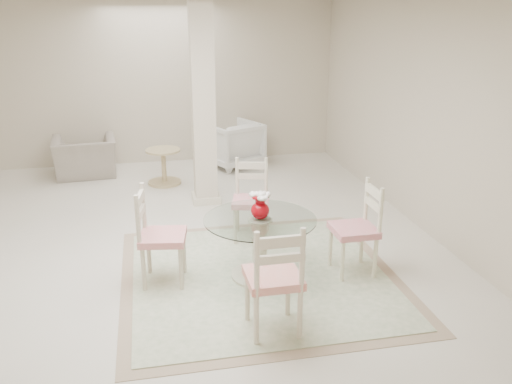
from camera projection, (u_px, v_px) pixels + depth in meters
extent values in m
plane|color=white|center=(177.00, 241.00, 6.34)|extent=(7.00, 7.00, 0.00)
cube|color=beige|center=(159.00, 84.00, 9.14)|extent=(6.00, 0.02, 2.70)
cube|color=beige|center=(209.00, 279.00, 2.66)|extent=(6.00, 0.02, 2.70)
cube|color=beige|center=(424.00, 117.00, 6.47)|extent=(0.02, 7.00, 2.70)
cube|color=beige|center=(203.00, 106.00, 7.20)|extent=(0.30, 0.30, 2.70)
cube|color=tan|center=(260.00, 277.00, 5.51)|extent=(2.76, 2.76, 0.01)
cube|color=beige|center=(260.00, 276.00, 5.51)|extent=(2.53, 2.53, 0.01)
cylinder|color=beige|center=(260.00, 275.00, 5.50)|extent=(0.58, 0.58, 0.04)
cylinder|color=beige|center=(260.00, 247.00, 5.40)|extent=(0.15, 0.15, 0.60)
cylinder|color=beige|center=(260.00, 221.00, 5.31)|extent=(0.24, 0.24, 0.02)
cylinder|color=white|center=(260.00, 219.00, 5.30)|extent=(1.11, 1.11, 0.01)
ellipsoid|color=#A1040E|center=(260.00, 210.00, 5.27)|extent=(0.18, 0.18, 0.17)
cylinder|color=#A1040E|center=(260.00, 200.00, 5.24)|extent=(0.10, 0.10, 0.05)
cylinder|color=#A1040E|center=(260.00, 197.00, 5.23)|extent=(0.16, 0.16, 0.02)
ellipsoid|color=white|center=(260.00, 194.00, 5.22)|extent=(0.11, 0.11, 0.05)
ellipsoid|color=white|center=(265.00, 195.00, 5.25)|extent=(0.11, 0.11, 0.05)
ellipsoid|color=white|center=(254.00, 195.00, 5.24)|extent=(0.11, 0.11, 0.05)
ellipsoid|color=white|center=(262.00, 198.00, 5.17)|extent=(0.11, 0.11, 0.05)
cylinder|color=#F7F1CB|center=(330.00, 247.00, 5.66)|extent=(0.04, 0.04, 0.44)
cylinder|color=#F7F1CB|center=(342.00, 262.00, 5.34)|extent=(0.04, 0.04, 0.44)
cylinder|color=#F7F1CB|center=(361.00, 244.00, 5.73)|extent=(0.04, 0.04, 0.44)
cylinder|color=#F7F1CB|center=(375.00, 259.00, 5.41)|extent=(0.04, 0.04, 0.44)
cube|color=red|center=(354.00, 230.00, 5.45)|extent=(0.43, 0.43, 0.07)
cube|color=#F7F1CB|center=(374.00, 198.00, 5.38)|extent=(0.05, 0.39, 0.52)
cylinder|color=beige|center=(235.00, 227.00, 6.18)|extent=(0.04, 0.04, 0.43)
cylinder|color=beige|center=(265.00, 228.00, 6.16)|extent=(0.04, 0.04, 0.43)
cylinder|color=beige|center=(237.00, 216.00, 6.50)|extent=(0.04, 0.04, 0.43)
cylinder|color=beige|center=(266.00, 217.00, 6.49)|extent=(0.04, 0.04, 0.43)
cube|color=red|center=(251.00, 202.00, 6.25)|extent=(0.51, 0.51, 0.07)
cube|color=beige|center=(252.00, 171.00, 6.32)|extent=(0.38, 0.13, 0.51)
cylinder|color=beige|center=(181.00, 269.00, 5.18)|extent=(0.04, 0.04, 0.45)
cylinder|color=beige|center=(184.00, 253.00, 5.52)|extent=(0.04, 0.04, 0.45)
cylinder|color=beige|center=(144.00, 270.00, 5.17)|extent=(0.04, 0.04, 0.45)
cylinder|color=beige|center=(149.00, 254.00, 5.50)|extent=(0.04, 0.04, 0.45)
cube|color=red|center=(163.00, 237.00, 5.26)|extent=(0.50, 0.50, 0.07)
cube|color=beige|center=(140.00, 206.00, 5.14)|extent=(0.10, 0.40, 0.53)
cylinder|color=beige|center=(288.00, 293.00, 4.75)|extent=(0.04, 0.04, 0.47)
cylinder|color=beige|center=(247.00, 297.00, 4.67)|extent=(0.04, 0.04, 0.47)
cylinder|color=beige|center=(300.00, 315.00, 4.41)|extent=(0.04, 0.04, 0.47)
cylinder|color=beige|center=(256.00, 320.00, 4.34)|extent=(0.04, 0.04, 0.47)
cube|color=red|center=(273.00, 278.00, 4.45)|extent=(0.45, 0.45, 0.07)
cube|color=beige|center=(280.00, 250.00, 4.16)|extent=(0.40, 0.05, 0.55)
imported|color=gray|center=(85.00, 157.00, 8.67)|extent=(1.04, 0.93, 0.63)
imported|color=white|center=(233.00, 144.00, 9.20)|extent=(1.08, 1.10, 0.76)
cylinder|color=tan|center=(165.00, 182.00, 8.38)|extent=(0.50, 0.50, 0.04)
cylinder|color=tan|center=(164.00, 167.00, 8.29)|extent=(0.07, 0.07, 0.48)
cylinder|color=tan|center=(163.00, 150.00, 8.21)|extent=(0.52, 0.52, 0.03)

